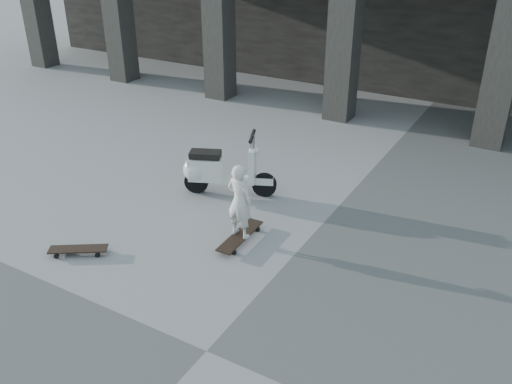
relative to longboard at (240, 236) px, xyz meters
The scene contains 5 objects.
ground 2.46m from the longboard, 68.05° to the right, with size 90.00×90.00×0.00m, color #4F4F4C.
longboard is the anchor object (origin of this frame).
skateboard_spare 2.48m from the longboard, 141.47° to the right, with size 0.85×0.66×0.10m.
child 0.63m from the longboard, ahead, with size 0.44×0.29×1.21m, color silver.
scooter 1.78m from the longboard, 137.34° to the left, with size 1.62×0.91×1.20m.
Camera 1 is at (2.93, -3.90, 4.62)m, focal length 38.00 mm.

